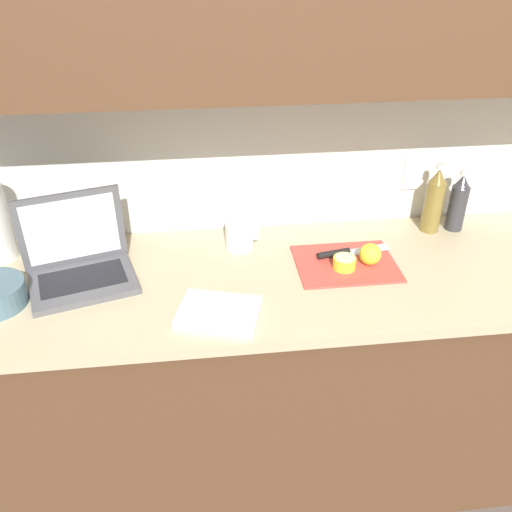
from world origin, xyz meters
TOP-DOWN VIEW (x-y plane):
  - ground_plane at (0.00, 0.00)m, footprint 12.00×12.00m
  - wall_back at (-0.00, 0.24)m, footprint 5.20×0.38m
  - counter_unit at (0.02, 0.00)m, footprint 2.59×0.63m
  - laptop at (-0.87, 0.06)m, footprint 0.36×0.31m
  - cutting_board at (-0.04, 0.03)m, footprint 0.32×0.25m
  - knife at (-0.04, 0.08)m, footprint 0.25×0.08m
  - lemon_half_cut at (-0.05, 0.00)m, footprint 0.07×0.07m
  - lemon_whole_beside at (0.03, 0.01)m, footprint 0.07×0.07m
  - bottle_green_soda at (0.40, 0.22)m, footprint 0.06×0.06m
  - bottle_oil_tall at (0.31, 0.22)m, footprint 0.07×0.07m
  - measuring_cup at (-0.37, 0.18)m, footprint 0.11×0.09m
  - dish_towel at (-0.46, -0.19)m, footprint 0.26×0.22m

SIDE VIEW (x-z plane):
  - ground_plane at x=0.00m, z-range 0.00..0.00m
  - counter_unit at x=0.02m, z-range 0.01..0.90m
  - cutting_board at x=-0.04m, z-range 0.89..0.90m
  - dish_towel at x=-0.46m, z-range 0.89..0.92m
  - knife at x=-0.04m, z-range 0.90..0.92m
  - lemon_half_cut at x=-0.05m, z-range 0.90..0.94m
  - lemon_whole_beside at x=0.03m, z-range 0.90..0.97m
  - measuring_cup at x=-0.37m, z-range 0.89..1.01m
  - laptop at x=-0.87m, z-range 0.83..1.08m
  - bottle_green_soda at x=0.40m, z-range 0.88..1.11m
  - bottle_oil_tall at x=0.31m, z-range 0.88..1.13m
  - wall_back at x=0.00m, z-range 0.26..2.86m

